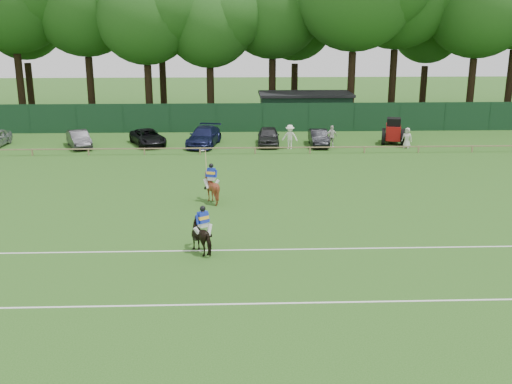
{
  "coord_description": "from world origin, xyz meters",
  "views": [
    {
      "loc": [
        -0.53,
        -24.56,
        9.28
      ],
      "look_at": [
        0.5,
        3.0,
        1.4
      ],
      "focal_mm": 42.0,
      "sensor_mm": 36.0,
      "label": 1
    }
  ],
  "objects_px": {
    "spectator_right": "(407,138)",
    "utility_shed": "(305,109)",
    "suv_black": "(148,137)",
    "hatch_grey": "(268,136)",
    "spectator_mid": "(331,137)",
    "estate_black": "(319,138)",
    "sedan_grey": "(79,139)",
    "sedan_navy": "(204,137)",
    "horse_dark": "(203,236)",
    "tractor": "(393,131)",
    "spectator_left": "(290,137)",
    "horse_chestnut": "(212,188)"
  },
  "relations": [
    {
      "from": "hatch_grey",
      "to": "sedan_navy",
      "type": "bearing_deg",
      "value": -176.66
    },
    {
      "from": "suv_black",
      "to": "spectator_mid",
      "type": "bearing_deg",
      "value": -28.93
    },
    {
      "from": "spectator_mid",
      "to": "horse_chestnut",
      "type": "bearing_deg",
      "value": -143.59
    },
    {
      "from": "spectator_right",
      "to": "sedan_grey",
      "type": "bearing_deg",
      "value": -153.42
    },
    {
      "from": "sedan_grey",
      "to": "hatch_grey",
      "type": "relative_size",
      "value": 0.95
    },
    {
      "from": "sedan_navy",
      "to": "estate_black",
      "type": "bearing_deg",
      "value": 8.26
    },
    {
      "from": "estate_black",
      "to": "spectator_left",
      "type": "relative_size",
      "value": 2.07
    },
    {
      "from": "hatch_grey",
      "to": "tractor",
      "type": "xyz_separation_m",
      "value": [
        9.82,
        0.2,
        0.28
      ]
    },
    {
      "from": "sedan_navy",
      "to": "spectator_left",
      "type": "distance_m",
      "value": 6.67
    },
    {
      "from": "estate_black",
      "to": "spectator_mid",
      "type": "relative_size",
      "value": 2.23
    },
    {
      "from": "tractor",
      "to": "estate_black",
      "type": "bearing_deg",
      "value": -160.21
    },
    {
      "from": "horse_chestnut",
      "to": "spectator_mid",
      "type": "height_order",
      "value": "spectator_mid"
    },
    {
      "from": "suv_black",
      "to": "sedan_navy",
      "type": "relative_size",
      "value": 0.89
    },
    {
      "from": "horse_chestnut",
      "to": "sedan_grey",
      "type": "distance_m",
      "value": 18.2
    },
    {
      "from": "sedan_navy",
      "to": "spectator_right",
      "type": "xyz_separation_m",
      "value": [
        15.43,
        -1.44,
        0.06
      ]
    },
    {
      "from": "horse_dark",
      "to": "spectator_left",
      "type": "bearing_deg",
      "value": -140.11
    },
    {
      "from": "suv_black",
      "to": "estate_black",
      "type": "height_order",
      "value": "estate_black"
    },
    {
      "from": "utility_shed",
      "to": "hatch_grey",
      "type": "bearing_deg",
      "value": -113.64
    },
    {
      "from": "hatch_grey",
      "to": "spectator_mid",
      "type": "relative_size",
      "value": 2.42
    },
    {
      "from": "horse_chestnut",
      "to": "suv_black",
      "type": "xyz_separation_m",
      "value": [
        -5.47,
        15.45,
        -0.15
      ]
    },
    {
      "from": "horse_dark",
      "to": "spectator_left",
      "type": "relative_size",
      "value": 0.92
    },
    {
      "from": "sedan_grey",
      "to": "utility_shed",
      "type": "bearing_deg",
      "value": 2.75
    },
    {
      "from": "suv_black",
      "to": "hatch_grey",
      "type": "bearing_deg",
      "value": -25.27
    },
    {
      "from": "hatch_grey",
      "to": "spectator_mid",
      "type": "distance_m",
      "value": 4.88
    },
    {
      "from": "spectator_mid",
      "to": "sedan_grey",
      "type": "bearing_deg",
      "value": 155.75
    },
    {
      "from": "spectator_mid",
      "to": "sedan_navy",
      "type": "bearing_deg",
      "value": 151.98
    },
    {
      "from": "tractor",
      "to": "horse_dark",
      "type": "bearing_deg",
      "value": -107.51
    },
    {
      "from": "spectator_left",
      "to": "utility_shed",
      "type": "xyz_separation_m",
      "value": [
        2.32,
        10.26,
        0.63
      ]
    },
    {
      "from": "horse_chestnut",
      "to": "tractor",
      "type": "relative_size",
      "value": 0.55
    },
    {
      "from": "spectator_right",
      "to": "horse_dark",
      "type": "bearing_deg",
      "value": -95.46
    },
    {
      "from": "horse_dark",
      "to": "tractor",
      "type": "bearing_deg",
      "value": -156.81
    },
    {
      "from": "sedan_navy",
      "to": "hatch_grey",
      "type": "xyz_separation_m",
      "value": [
        4.98,
        0.05,
        -0.02
      ]
    },
    {
      "from": "spectator_mid",
      "to": "utility_shed",
      "type": "distance_m",
      "value": 9.97
    },
    {
      "from": "suv_black",
      "to": "hatch_grey",
      "type": "distance_m",
      "value": 9.36
    },
    {
      "from": "suv_black",
      "to": "estate_black",
      "type": "distance_m",
      "value": 13.25
    },
    {
      "from": "suv_black",
      "to": "utility_shed",
      "type": "height_order",
      "value": "utility_shed"
    },
    {
      "from": "suv_black",
      "to": "spectator_left",
      "type": "height_order",
      "value": "spectator_left"
    },
    {
      "from": "horse_chestnut",
      "to": "sedan_navy",
      "type": "relative_size",
      "value": 0.31
    },
    {
      "from": "spectator_mid",
      "to": "tractor",
      "type": "relative_size",
      "value": 0.61
    },
    {
      "from": "sedan_grey",
      "to": "utility_shed",
      "type": "distance_m",
      "value": 20.52
    },
    {
      "from": "horse_dark",
      "to": "sedan_navy",
      "type": "height_order",
      "value": "sedan_navy"
    },
    {
      "from": "suv_black",
      "to": "spectator_right",
      "type": "xyz_separation_m",
      "value": [
        19.81,
        -1.83,
        0.16
      ]
    },
    {
      "from": "horse_chestnut",
      "to": "hatch_grey",
      "type": "bearing_deg",
      "value": -86.89
    },
    {
      "from": "spectator_right",
      "to": "utility_shed",
      "type": "bearing_deg",
      "value": 151.86
    },
    {
      "from": "sedan_grey",
      "to": "spectator_mid",
      "type": "xyz_separation_m",
      "value": [
        19.25,
        -0.77,
        0.2
      ]
    },
    {
      "from": "horse_chestnut",
      "to": "spectator_left",
      "type": "height_order",
      "value": "spectator_left"
    },
    {
      "from": "sedan_grey",
      "to": "sedan_navy",
      "type": "relative_size",
      "value": 0.79
    },
    {
      "from": "spectator_left",
      "to": "spectator_mid",
      "type": "distance_m",
      "value": 3.23
    },
    {
      "from": "sedan_navy",
      "to": "estate_black",
      "type": "height_order",
      "value": "sedan_navy"
    },
    {
      "from": "estate_black",
      "to": "spectator_right",
      "type": "distance_m",
      "value": 6.67
    }
  ]
}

